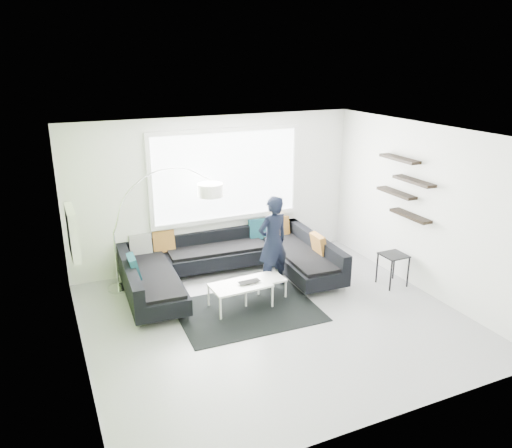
{
  "coord_description": "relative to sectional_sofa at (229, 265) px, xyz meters",
  "views": [
    {
      "loc": [
        -3.02,
        -6.03,
        3.81
      ],
      "look_at": [
        0.1,
        0.9,
        1.24
      ],
      "focal_mm": 35.0,
      "sensor_mm": 36.0,
      "label": 1
    }
  ],
  "objects": [
    {
      "name": "laptop",
      "position": [
        -0.01,
        -0.96,
        0.07
      ],
      "size": [
        0.37,
        0.25,
        0.03
      ],
      "primitive_type": "imported",
      "rotation": [
        0.0,
        0.0,
        0.04
      ],
      "color": "black",
      "rests_on": "coffee_table"
    },
    {
      "name": "coffee_table",
      "position": [
        0.06,
        -0.81,
        -0.14
      ],
      "size": [
        1.23,
        0.75,
        0.39
      ],
      "primitive_type": "cube",
      "rotation": [
        0.0,
        0.0,
        0.04
      ],
      "color": "silver",
      "rests_on": "ground"
    },
    {
      "name": "room_shell",
      "position": [
        0.2,
        -1.26,
        1.47
      ],
      "size": [
        5.54,
        5.04,
        2.82
      ],
      "color": "silver",
      "rests_on": "ground"
    },
    {
      "name": "person",
      "position": [
        0.66,
        -0.38,
        0.47
      ],
      "size": [
        0.73,
        0.61,
        1.62
      ],
      "primitive_type": "imported",
      "rotation": [
        0.0,
        0.0,
        3.33
      ],
      "color": "black",
      "rests_on": "ground"
    },
    {
      "name": "sectional_sofa",
      "position": [
        0.0,
        0.0,
        0.0
      ],
      "size": [
        3.68,
        2.39,
        0.77
      ],
      "rotation": [
        0.0,
        0.0,
        -0.05
      ],
      "color": "black",
      "rests_on": "ground"
    },
    {
      "name": "ground",
      "position": [
        0.16,
        -1.47,
        -0.34
      ],
      "size": [
        5.5,
        5.5,
        0.0
      ],
      "primitive_type": "plane",
      "color": "gray",
      "rests_on": "ground"
    },
    {
      "name": "arc_lamp",
      "position": [
        -1.83,
        0.54,
        0.69
      ],
      "size": [
        1.99,
        0.9,
        2.06
      ],
      "primitive_type": null,
      "rotation": [
        0.0,
        0.0,
        -0.13
      ],
      "color": "white",
      "rests_on": "ground"
    },
    {
      "name": "side_table",
      "position": [
        2.57,
        -1.22,
        -0.06
      ],
      "size": [
        0.42,
        0.42,
        0.57
      ],
      "primitive_type": "cube",
      "rotation": [
        0.0,
        0.0,
        0.01
      ],
      "color": "black",
      "rests_on": "ground"
    },
    {
      "name": "rug",
      "position": [
        -0.11,
        -1.07,
        -0.33
      ],
      "size": [
        2.21,
        1.64,
        0.01
      ],
      "primitive_type": "cube",
      "rotation": [
        0.0,
        0.0,
        -0.03
      ],
      "color": "black",
      "rests_on": "ground"
    }
  ]
}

